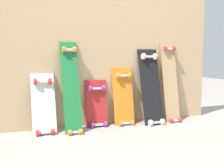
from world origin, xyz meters
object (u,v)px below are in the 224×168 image
(skateboard_white, at_px, (44,107))
(skateboard_natural, at_px, (171,84))
(skateboard_orange, at_px, (124,99))
(skateboard_green, at_px, (71,90))
(skateboard_red, at_px, (97,106))
(skateboard_black, at_px, (151,89))

(skateboard_white, xyz_separation_m, skateboard_natural, (1.42, 0.01, 0.17))
(skateboard_orange, bearing_deg, skateboard_green, -172.43)
(skateboard_red, distance_m, skateboard_orange, 0.31)
(skateboard_white, relative_size, skateboard_orange, 0.94)
(skateboard_green, bearing_deg, skateboard_white, 171.90)
(skateboard_orange, bearing_deg, skateboard_natural, -3.11)
(skateboard_white, bearing_deg, skateboard_natural, 0.39)
(skateboard_red, height_order, skateboard_black, skateboard_black)
(skateboard_green, height_order, skateboard_black, skateboard_green)
(skateboard_natural, bearing_deg, skateboard_white, -179.61)
(skateboard_green, relative_size, skateboard_black, 1.08)
(skateboard_white, distance_m, skateboard_natural, 1.43)
(skateboard_green, height_order, skateboard_natural, skateboard_natural)
(skateboard_green, relative_size, skateboard_orange, 1.39)
(skateboard_natural, bearing_deg, skateboard_red, 177.08)
(skateboard_white, relative_size, skateboard_red, 1.16)
(skateboard_red, height_order, skateboard_orange, skateboard_orange)
(skateboard_orange, bearing_deg, skateboard_white, -177.25)
(skateboard_black, xyz_separation_m, skateboard_natural, (0.26, 0.02, 0.04))
(skateboard_black, bearing_deg, skateboard_red, 173.61)
(skateboard_white, distance_m, skateboard_red, 0.55)
(skateboard_green, bearing_deg, skateboard_natural, 2.32)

